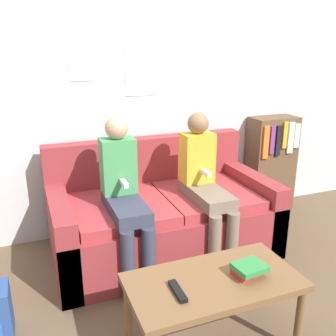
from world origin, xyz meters
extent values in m
plane|color=brown|center=(0.00, 0.00, 0.00)|extent=(10.00, 10.00, 0.00)
cube|color=silver|center=(0.00, 1.11, 1.30)|extent=(8.00, 0.06, 2.60)
cube|color=silver|center=(-0.47, 1.08, 1.49)|extent=(0.20, 0.00, 0.35)
cube|color=silver|center=(0.00, 1.08, 1.36)|extent=(0.25, 0.00, 0.36)
cube|color=maroon|center=(0.00, 0.53, 0.21)|extent=(1.70, 0.90, 0.42)
cube|color=maroon|center=(0.00, 0.91, 0.64)|extent=(1.70, 0.14, 0.44)
cube|color=maroon|center=(-0.78, 0.53, 0.29)|extent=(0.14, 0.90, 0.58)
cube|color=maroon|center=(0.78, 0.53, 0.29)|extent=(0.14, 0.90, 0.58)
cube|color=#A1343A|center=(-0.35, 0.50, 0.45)|extent=(0.69, 0.74, 0.07)
cube|color=#A1343A|center=(0.35, 0.50, 0.45)|extent=(0.69, 0.74, 0.07)
cube|color=brown|center=(-0.11, -0.51, 0.41)|extent=(0.91, 0.47, 0.04)
cylinder|color=brown|center=(0.30, -0.70, 0.20)|extent=(0.04, 0.04, 0.39)
cylinder|color=brown|center=(-0.52, -0.31, 0.20)|extent=(0.04, 0.04, 0.39)
cylinder|color=brown|center=(0.30, -0.31, 0.20)|extent=(0.04, 0.04, 0.39)
cylinder|color=#33384C|center=(-0.42, 0.05, 0.24)|extent=(0.09, 0.09, 0.49)
cylinder|color=#33384C|center=(-0.28, 0.05, 0.24)|extent=(0.09, 0.09, 0.49)
cube|color=#33384C|center=(-0.35, 0.34, 0.53)|extent=(0.23, 0.55, 0.09)
cube|color=#429356|center=(-0.35, 0.50, 0.78)|extent=(0.24, 0.16, 0.39)
sphere|color=tan|center=(-0.35, 0.50, 1.05)|extent=(0.16, 0.16, 0.16)
cube|color=white|center=(-0.35, 0.35, 0.70)|extent=(0.03, 0.12, 0.03)
cylinder|color=#756656|center=(0.20, 0.05, 0.24)|extent=(0.09, 0.09, 0.49)
cylinder|color=#756656|center=(0.34, 0.05, 0.24)|extent=(0.09, 0.09, 0.49)
cube|color=#756656|center=(0.27, 0.34, 0.53)|extent=(0.23, 0.55, 0.09)
cube|color=gold|center=(0.27, 0.50, 0.77)|extent=(0.24, 0.16, 0.38)
sphere|color=#8C6647|center=(0.27, 0.50, 1.04)|extent=(0.16, 0.16, 0.16)
cube|color=white|center=(0.27, 0.35, 0.69)|extent=(0.03, 0.12, 0.03)
cube|color=black|center=(-0.33, -0.54, 0.44)|extent=(0.04, 0.17, 0.02)
cube|color=red|center=(0.08, -0.53, 0.44)|extent=(0.17, 0.13, 0.03)
cube|color=#2D8442|center=(0.08, -0.54, 0.48)|extent=(0.18, 0.15, 0.03)
cube|color=brown|center=(1.29, 0.94, 0.47)|extent=(0.45, 0.24, 0.94)
cube|color=orange|center=(1.12, 0.81, 0.74)|extent=(0.06, 0.02, 0.31)
cube|color=#7A3389|center=(1.18, 0.81, 0.75)|extent=(0.04, 0.02, 0.26)
cube|color=black|center=(1.25, 0.81, 0.74)|extent=(0.05, 0.02, 0.29)
cube|color=gold|center=(1.32, 0.81, 0.79)|extent=(0.04, 0.02, 0.25)
cube|color=silver|center=(1.39, 0.81, 0.76)|extent=(0.06, 0.02, 0.30)
cube|color=silver|center=(1.46, 0.81, 0.77)|extent=(0.06, 0.02, 0.23)
camera|label=1|loc=(-0.94, -1.97, 1.58)|focal=40.00mm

